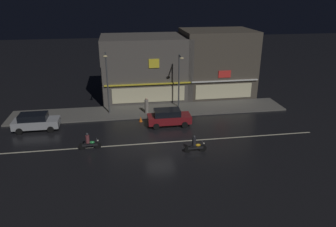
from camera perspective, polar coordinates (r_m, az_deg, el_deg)
name	(u,v)px	position (r m, az deg, el deg)	size (l,w,h in m)	color
ground_plane	(160,143)	(28.57, -1.37, -5.24)	(140.00, 140.00, 0.00)	black
lane_divider_stripe	(160,143)	(28.57, -1.37, -5.23)	(28.90, 0.16, 0.01)	beige
sidewalk_far	(151,111)	(35.90, -3.08, 0.50)	(30.42, 4.18, 0.14)	#5B5954
storefront_left_block	(217,63)	(41.81, 8.67, 8.98)	(8.75, 7.03, 8.18)	#4C443A
storefront_center_block	(145,67)	(40.44, -4.07, 8.32)	(10.66, 7.67, 7.56)	#56514C
streetlamp_west	(107,78)	(34.21, -10.83, 6.21)	(0.44, 1.64, 6.68)	#47494C
streetlamp_mid	(179,76)	(35.60, 2.05, 6.64)	(0.44, 1.64, 6.10)	#47494C
pedestrian_on_sidewalk	(147,106)	(34.78, -3.85, 1.31)	(0.41, 0.41, 1.74)	gray
parked_car_near_kerb	(36,121)	(33.37, -22.59, -1.33)	(4.30, 1.98, 1.67)	#9EA0A5
parked_car_trailing	(169,117)	(31.87, 0.11, -0.65)	(4.30, 1.98, 1.67)	maroon
motorcycle_lead	(89,142)	(28.01, -13.94, -5.04)	(1.90, 0.60, 1.52)	black
motorcycle_following	(195,145)	(26.81, 4.86, -5.66)	(1.90, 0.60, 1.52)	black
traffic_cone	(141,119)	(33.08, -4.90, -1.01)	(0.36, 0.36, 0.55)	orange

